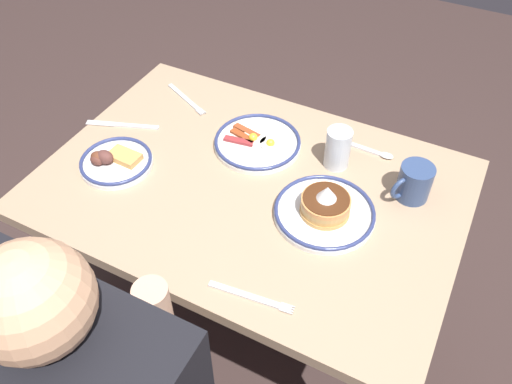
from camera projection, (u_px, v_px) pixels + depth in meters
The scene contains 11 objects.
ground_plane at pixel (252, 327), 1.95m from camera, with size 6.00×6.00×0.00m, color #3A2A27.
dining_table at pixel (251, 214), 1.50m from camera, with size 1.12×0.78×0.76m.
plate_near_main at pixel (325, 209), 1.31m from camera, with size 0.26×0.26×0.10m.
plate_center_pancakes at pixel (257, 142), 1.51m from camera, with size 0.25×0.25×0.04m.
plate_far_companion at pixel (114, 161), 1.45m from camera, with size 0.20×0.20×0.05m.
coffee_mug at pixel (414, 182), 1.34m from camera, with size 0.09×0.11×0.10m.
drinking_glass at pixel (338, 150), 1.42m from camera, with size 0.07×0.07×0.12m.
fork_near at pixel (251, 297), 1.15m from camera, with size 0.20×0.04×0.01m.
fork_far at pixel (186, 99), 1.67m from camera, with size 0.19×0.10×0.01m.
butter_knife at pixel (122, 125), 1.58m from camera, with size 0.22×0.09×0.01m.
tea_spoon at pixel (372, 151), 1.49m from camera, with size 0.18×0.03×0.01m.
Camera 1 is at (-0.47, 0.88, 1.75)m, focal length 36.50 mm.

